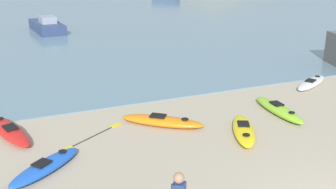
{
  "coord_description": "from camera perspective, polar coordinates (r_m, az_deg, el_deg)",
  "views": [
    {
      "loc": [
        -6.93,
        -4.89,
        5.74
      ],
      "look_at": [
        -0.97,
        9.16,
        0.5
      ],
      "focal_mm": 42.0,
      "sensor_mm": 36.0,
      "label": 1
    }
  ],
  "objects": [
    {
      "name": "loose_paddle",
      "position": [
        13.77,
        -10.84,
        -5.99
      ],
      "size": [
        2.45,
        1.64,
        0.03
      ],
      "color": "black",
      "rests_on": "ground_plane"
    },
    {
      "name": "kayak_on_sand_0",
      "position": [
        14.35,
        -0.87,
        -3.88
      ],
      "size": [
        2.89,
        2.53,
        0.39
      ],
      "color": "orange",
      "rests_on": "ground_plane"
    },
    {
      "name": "kayak_on_sand_5",
      "position": [
        14.67,
        -22.06,
        -4.87
      ],
      "size": [
        1.65,
        3.32,
        0.36
      ],
      "color": "red",
      "rests_on": "ground_plane"
    },
    {
      "name": "kayak_on_sand_2",
      "position": [
        16.01,
        15.74,
        -2.11
      ],
      "size": [
        0.86,
        3.05,
        0.4
      ],
      "color": "#8CCC2D",
      "rests_on": "ground_plane"
    },
    {
      "name": "kayak_on_sand_3",
      "position": [
        11.91,
        -17.35,
        -9.95
      ],
      "size": [
        2.45,
        2.17,
        0.35
      ],
      "color": "blue",
      "rests_on": "ground_plane"
    },
    {
      "name": "bay_water",
      "position": [
        50.49,
        -15.28,
        11.8
      ],
      "size": [
        160.0,
        70.0,
        0.06
      ],
      "primitive_type": "cube",
      "color": "slate",
      "rests_on": "ground_plane"
    },
    {
      "name": "kayak_on_sand_4",
      "position": [
        20.19,
        20.09,
        1.63
      ],
      "size": [
        2.98,
        2.04,
        0.3
      ],
      "color": "white",
      "rests_on": "ground_plane"
    },
    {
      "name": "kayak_on_sand_1",
      "position": [
        13.9,
        10.91,
        -5.09
      ],
      "size": [
        1.87,
        2.74,
        0.36
      ],
      "color": "yellow",
      "rests_on": "ground_plane"
    },
    {
      "name": "moored_boat_1",
      "position": [
        34.8,
        -17.17,
        9.49
      ],
      "size": [
        2.47,
        5.71,
        1.32
      ],
      "color": "navy",
      "rests_on": "bay_water"
    }
  ]
}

